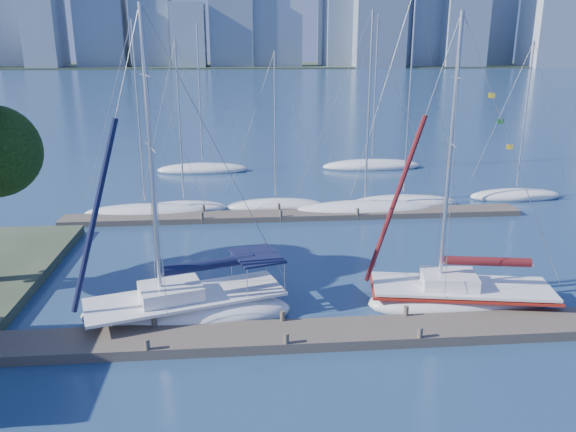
{
  "coord_description": "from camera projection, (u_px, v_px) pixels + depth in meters",
  "views": [
    {
      "loc": [
        -1.53,
        -19.12,
        10.8
      ],
      "look_at": [
        0.49,
        4.0,
        3.78
      ],
      "focal_mm": 35.0,
      "sensor_mm": 36.0,
      "label": 1
    }
  ],
  "objects": [
    {
      "name": "ground",
      "position": [
        284.0,
        341.0,
        21.48
      ],
      "size": [
        700.0,
        700.0,
        0.0
      ],
      "primitive_type": "plane",
      "color": "navy",
      "rests_on": "ground"
    },
    {
      "name": "bg_boat_5",
      "position": [
        516.0,
        195.0,
        41.55
      ],
      "size": [
        7.2,
        3.64,
        11.53
      ],
      "rotation": [
        0.0,
        0.0,
        -0.23
      ],
      "color": "white",
      "rests_on": "ground"
    },
    {
      "name": "far_dock",
      "position": [
        295.0,
        215.0,
        36.85
      ],
      "size": [
        30.0,
        1.8,
        0.36
      ],
      "primitive_type": "cube",
      "color": "brown",
      "rests_on": "ground"
    },
    {
      "name": "bg_boat_1",
      "position": [
        184.0,
        207.0,
        38.47
      ],
      "size": [
        6.12,
        3.64,
        11.58
      ],
      "rotation": [
        0.0,
        0.0,
        0.32
      ],
      "color": "white",
      "rests_on": "ground"
    },
    {
      "name": "bg_boat_7",
      "position": [
        372.0,
        165.0,
        51.77
      ],
      "size": [
        9.44,
        5.72,
        13.85
      ],
      "rotation": [
        0.0,
        0.0,
        0.38
      ],
      "color": "white",
      "rests_on": "ground"
    },
    {
      "name": "near_dock",
      "position": [
        284.0,
        336.0,
        21.43
      ],
      "size": [
        26.0,
        2.0,
        0.4
      ],
      "primitive_type": "cube",
      "color": "brown",
      "rests_on": "ground"
    },
    {
      "name": "sailboat_navy",
      "position": [
        186.0,
        296.0,
        23.0
      ],
      "size": [
        9.06,
        5.22,
        12.89
      ],
      "rotation": [
        0.0,
        0.0,
        0.3
      ],
      "color": "white",
      "rests_on": "ground"
    },
    {
      "name": "bg_boat_0",
      "position": [
        146.0,
        212.0,
        37.36
      ],
      "size": [
        8.32,
        3.62,
        12.74
      ],
      "rotation": [
        0.0,
        0.0,
        -0.18
      ],
      "color": "white",
      "rests_on": "ground"
    },
    {
      "name": "bg_boat_3",
      "position": [
        365.0,
        209.0,
        37.93
      ],
      "size": [
        9.74,
        5.68,
        13.37
      ],
      "rotation": [
        0.0,
        0.0,
        -0.36
      ],
      "color": "white",
      "rests_on": "ground"
    },
    {
      "name": "far_shore",
      "position": [
        240.0,
        66.0,
        326.61
      ],
      "size": [
        800.0,
        100.0,
        1.5
      ],
      "primitive_type": "cube",
      "color": "#38472D",
      "rests_on": "ground"
    },
    {
      "name": "bg_boat_2",
      "position": [
        276.0,
        205.0,
        38.95
      ],
      "size": [
        6.93,
        3.03,
        10.87
      ],
      "rotation": [
        0.0,
        0.0,
        -0.14
      ],
      "color": "white",
      "rests_on": "ground"
    },
    {
      "name": "sailboat_maroon",
      "position": [
        461.0,
        285.0,
        24.1
      ],
      "size": [
        8.48,
        4.01,
        12.66
      ],
      "rotation": [
        0.0,
        0.0,
        -0.17
      ],
      "color": "white",
      "rests_on": "ground"
    },
    {
      "name": "bg_boat_4",
      "position": [
        403.0,
        203.0,
        39.37
      ],
      "size": [
        8.07,
        3.5,
        15.07
      ],
      "rotation": [
        0.0,
        0.0,
        0.14
      ],
      "color": "white",
      "rests_on": "ground"
    },
    {
      "name": "bg_boat_6",
      "position": [
        203.0,
        169.0,
        50.33
      ],
      "size": [
        8.45,
        4.54,
        13.12
      ],
      "rotation": [
        0.0,
        0.0,
        -0.28
      ],
      "color": "white",
      "rests_on": "ground"
    }
  ]
}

